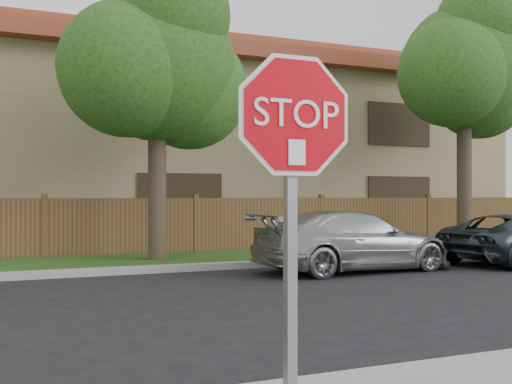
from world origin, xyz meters
name	(u,v)px	position (x,y,z in m)	size (l,w,h in m)	color
far_curb	(54,274)	(0.00, 8.15, 0.07)	(70.00, 0.30, 0.15)	gray
grass_strip	(48,266)	(0.00, 9.80, 0.06)	(70.00, 3.00, 0.12)	#1E4714
fence	(44,230)	(0.00, 11.40, 0.80)	(70.00, 0.12, 1.60)	#54331D
apartment_building	(35,141)	(0.00, 17.00, 3.53)	(35.20, 9.20, 7.20)	#94835C
tree_mid	(159,63)	(2.52, 9.57, 4.87)	(4.80, 3.90, 7.35)	#382B21
tree_right	(468,67)	(12.02, 9.57, 5.57)	(4.80, 3.90, 8.20)	#382B21
stop_sign	(294,170)	(0.69, -1.48, 1.83)	(1.01, 0.13, 2.55)	gray
sedan_right	(353,241)	(6.20, 6.71, 0.67)	(1.87, 4.59, 1.33)	#9FA2A6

